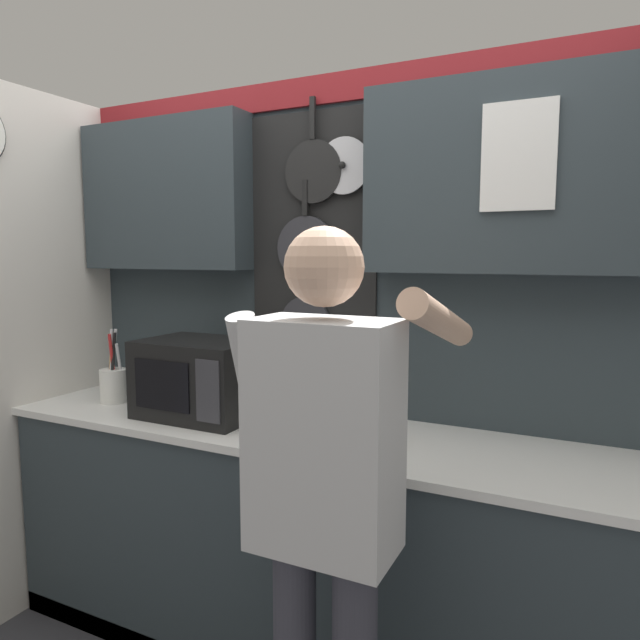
{
  "coord_description": "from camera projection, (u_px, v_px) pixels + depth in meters",
  "views": [
    {
      "loc": [
        0.97,
        -1.87,
        1.59
      ],
      "look_at": [
        -0.03,
        0.18,
        1.33
      ],
      "focal_mm": 32.0,
      "sensor_mm": 36.0,
      "label": 1
    }
  ],
  "objects": [
    {
      "name": "base_cabinet_counter",
      "position": [
        307.0,
        546.0,
        2.22
      ],
      "size": [
        2.57,
        0.6,
        0.94
      ],
      "color": "#2D383D",
      "rests_on": "ground_plane"
    },
    {
      "name": "back_wall_unit",
      "position": [
        339.0,
        285.0,
        2.33
      ],
      "size": [
        3.14,
        0.22,
        2.31
      ],
      "color": "#2D383D",
      "rests_on": "ground_plane"
    },
    {
      "name": "microwave",
      "position": [
        201.0,
        378.0,
        2.33
      ],
      "size": [
        0.48,
        0.35,
        0.31
      ],
      "color": "black",
      "rests_on": "base_cabinet_counter"
    },
    {
      "name": "knife_block",
      "position": [
        351.0,
        414.0,
        2.05
      ],
      "size": [
        0.11,
        0.15,
        0.24
      ],
      "color": "brown",
      "rests_on": "base_cabinet_counter"
    },
    {
      "name": "utensil_crock",
      "position": [
        114.0,
        383.0,
        2.55
      ],
      "size": [
        0.12,
        0.12,
        0.33
      ],
      "color": "white",
      "rests_on": "base_cabinet_counter"
    },
    {
      "name": "person",
      "position": [
        326.0,
        483.0,
        1.51
      ],
      "size": [
        0.54,
        0.65,
        1.67
      ],
      "color": "#383842",
      "rests_on": "ground_plane"
    }
  ]
}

